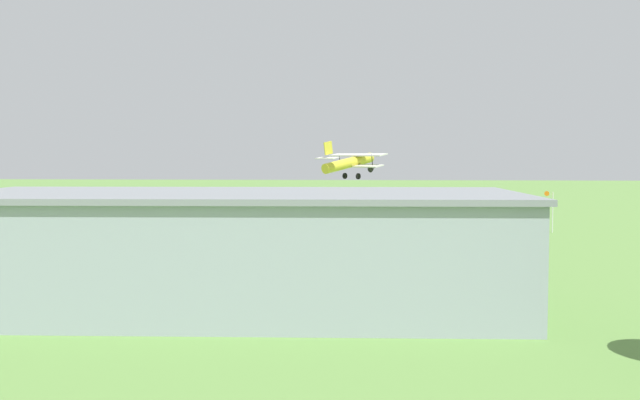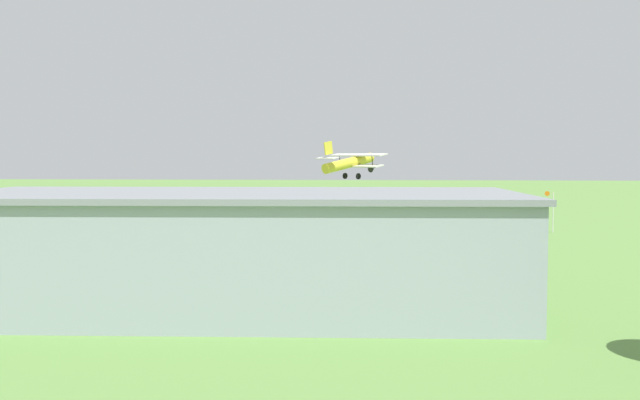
% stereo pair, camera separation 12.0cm
% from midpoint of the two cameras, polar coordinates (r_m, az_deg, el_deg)
% --- Properties ---
extents(ground_plane, '(400.00, 400.00, 0.00)m').
position_cam_midpoint_polar(ground_plane, '(84.11, -0.76, -2.94)').
color(ground_plane, '#608C42').
extents(hangar, '(35.17, 16.20, 7.21)m').
position_cam_midpoint_polar(hangar, '(44.97, -6.60, -3.96)').
color(hangar, '#99A3AD').
rests_on(hangar, ground_plane).
extents(biplane, '(7.48, 7.56, 3.97)m').
position_cam_midpoint_polar(biplane, '(75.84, 2.35, 2.98)').
color(biplane, yellow).
extents(car_green, '(2.38, 4.75, 1.68)m').
position_cam_midpoint_polar(car_green, '(62.31, -20.34, -4.62)').
color(car_green, '#1E6B38').
rests_on(car_green, ground_plane).
extents(person_at_fence_line, '(0.53, 0.53, 1.62)m').
position_cam_midpoint_polar(person_at_fence_line, '(64.86, -16.37, -4.29)').
color(person_at_fence_line, '#72338C').
rests_on(person_at_fence_line, ground_plane).
extents(person_watching_takeoff, '(0.41, 0.41, 1.62)m').
position_cam_midpoint_polar(person_watching_takeoff, '(65.08, -6.01, -4.14)').
color(person_watching_takeoff, '#33723F').
rests_on(person_watching_takeoff, ground_plane).
extents(person_near_hangar_door, '(0.53, 0.53, 1.64)m').
position_cam_midpoint_polar(person_near_hangar_door, '(68.20, -18.19, -3.94)').
color(person_near_hangar_door, '#33723F').
rests_on(person_near_hangar_door, ground_plane).
extents(windsock, '(1.25, 1.42, 5.15)m').
position_cam_midpoint_polar(windsock, '(92.94, 17.53, 0.32)').
color(windsock, silver).
rests_on(windsock, ground_plane).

